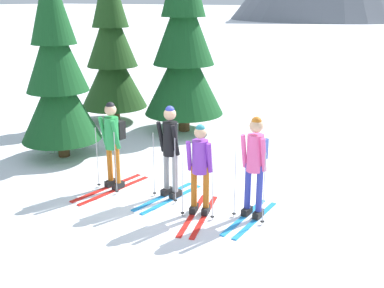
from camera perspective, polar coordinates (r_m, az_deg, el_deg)
ground_plane at (r=8.77m, az=-0.94°, el=-7.02°), size 400.00×400.00×0.00m
skier_in_green at (r=9.11m, az=-9.86°, el=0.44°), size 0.63×1.83×1.78m
skier_in_black at (r=8.57m, az=-2.75°, el=-0.47°), size 0.62×1.69×1.80m
skier_in_purple at (r=7.91m, az=1.00°, el=-2.87°), size 0.68×1.72×1.65m
skier_in_pink at (r=7.83m, az=7.85°, el=-2.12°), size 0.61×1.63×1.82m
pine_tree_near at (r=11.08m, az=-16.50°, el=8.72°), size 1.87×1.87×4.52m
pine_tree_mid at (r=14.10m, az=-9.96°, el=11.52°), size 1.99×1.99×4.81m
pine_tree_far at (r=12.81m, az=-1.06°, el=12.34°), size 2.23×2.23×5.38m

